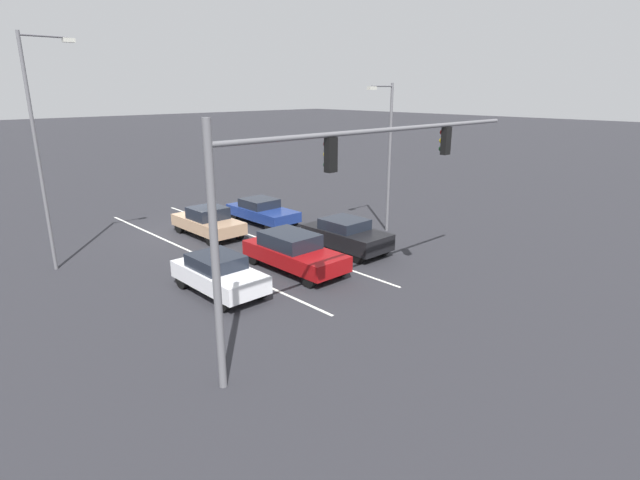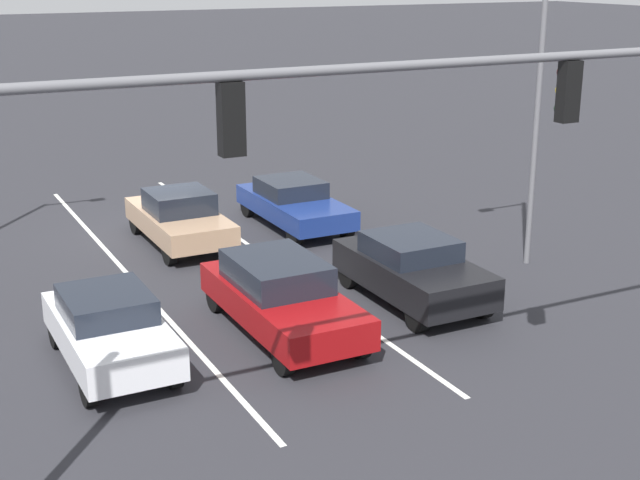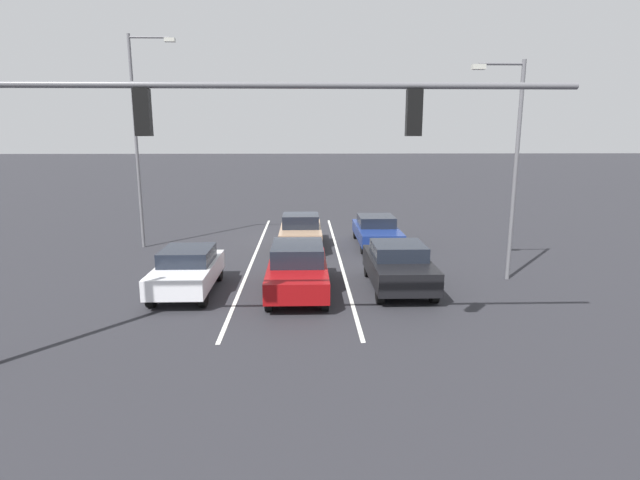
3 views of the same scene
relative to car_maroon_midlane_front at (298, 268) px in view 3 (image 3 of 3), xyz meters
The scene contains 11 objects.
ground_plane 8.08m from the car_maroon_midlane_front, 89.15° to the right, with size 240.00×240.00×0.00m, color #28282D.
lane_stripe_left_divider 5.22m from the car_maroon_midlane_front, 109.19° to the right, with size 0.12×18.33×0.01m, color silver.
lane_stripe_center_divider 5.30m from the car_maroon_midlane_front, 68.34° to the right, with size 0.12×18.33×0.01m, color silver.
car_maroon_midlane_front is the anchor object (origin of this frame).
car_black_leftlane_front 3.40m from the car_maroon_midlane_front, behind, with size 1.94×4.18×1.53m.
car_white_rightlane_front 3.62m from the car_maroon_midlane_front, ahead, with size 1.80×4.02×1.46m.
car_navy_leftlane_second 7.87m from the car_maroon_midlane_front, 117.35° to the right, with size 1.88×4.51×1.37m.
car_tan_midlane_second 6.81m from the car_maroon_midlane_front, 90.45° to the right, with size 1.87×4.32×1.53m.
traffic_signal_gantry 7.27m from the car_maroon_midlane_front, 61.66° to the left, with size 12.89×0.37×6.68m.
street_lamp_right_shoulder 10.86m from the car_maroon_midlane_front, 44.47° to the right, with size 2.04×0.24×9.34m.
street_lamp_left_shoulder 8.25m from the car_maroon_midlane_front, behind, with size 1.81×0.24×7.55m.
Camera 3 is at (-0.37, 23.97, 5.09)m, focal length 28.00 mm.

